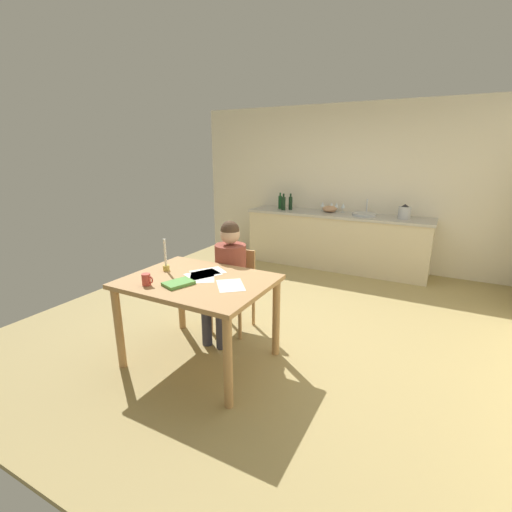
# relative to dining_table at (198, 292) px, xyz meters

# --- Properties ---
(ground_plane) EXTENTS (5.20, 5.20, 0.04)m
(ground_plane) POSITION_rel_dining_table_xyz_m (0.28, 1.08, -0.70)
(ground_plane) COLOR tan
(wall_back) EXTENTS (5.20, 0.12, 2.60)m
(wall_back) POSITION_rel_dining_table_xyz_m (0.28, 3.68, 0.62)
(wall_back) COLOR silver
(wall_back) RESTS_ON ground
(kitchen_counter) EXTENTS (2.93, 0.64, 0.90)m
(kitchen_counter) POSITION_rel_dining_table_xyz_m (0.28, 3.32, -0.23)
(kitchen_counter) COLOR beige
(kitchen_counter) RESTS_ON ground
(dining_table) EXTENTS (1.25, 0.95, 0.79)m
(dining_table) POSITION_rel_dining_table_xyz_m (0.00, 0.00, 0.00)
(dining_table) COLOR tan
(dining_table) RESTS_ON ground
(chair_at_table) EXTENTS (0.43, 0.43, 0.85)m
(chair_at_table) POSITION_rel_dining_table_xyz_m (-0.07, 0.72, -0.20)
(chair_at_table) COLOR tan
(chair_at_table) RESTS_ON ground
(person_seated) EXTENTS (0.35, 0.61, 1.19)m
(person_seated) POSITION_rel_dining_table_xyz_m (-0.06, 0.57, 0.00)
(person_seated) COLOR brown
(person_seated) RESTS_ON ground
(coffee_mug) EXTENTS (0.11, 0.07, 0.10)m
(coffee_mug) POSITION_rel_dining_table_xyz_m (-0.29, -0.31, 0.16)
(coffee_mug) COLOR #D84C3F
(coffee_mug) RESTS_ON dining_table
(candlestick) EXTENTS (0.06, 0.06, 0.30)m
(candlestick) POSITION_rel_dining_table_xyz_m (-0.40, 0.06, 0.20)
(candlestick) COLOR gold
(candlestick) RESTS_ON dining_table
(book_magazine) EXTENTS (0.23, 0.28, 0.03)m
(book_magazine) POSITION_rel_dining_table_xyz_m (-0.06, -0.18, 0.13)
(book_magazine) COLOR #5C9F47
(book_magazine) RESTS_ON dining_table
(paper_letter) EXTENTS (0.35, 0.36, 0.00)m
(paper_letter) POSITION_rel_dining_table_xyz_m (0.33, 0.01, 0.11)
(paper_letter) COLOR white
(paper_letter) RESTS_ON dining_table
(paper_bill) EXTENTS (0.34, 0.36, 0.00)m
(paper_bill) POSITION_rel_dining_table_xyz_m (-0.04, 0.21, 0.11)
(paper_bill) COLOR white
(paper_bill) RESTS_ON dining_table
(paper_envelope) EXTENTS (0.34, 0.36, 0.00)m
(paper_envelope) POSITION_rel_dining_table_xyz_m (0.00, 0.06, 0.11)
(paper_envelope) COLOR white
(paper_envelope) RESTS_ON dining_table
(paper_receipt) EXTENTS (0.32, 0.36, 0.00)m
(paper_receipt) POSITION_rel_dining_table_xyz_m (-0.04, 0.13, 0.11)
(paper_receipt) COLOR white
(paper_receipt) RESTS_ON dining_table
(sink_unit) EXTENTS (0.36, 0.36, 0.24)m
(sink_unit) POSITION_rel_dining_table_xyz_m (0.72, 3.32, 0.24)
(sink_unit) COLOR #B2B7BC
(sink_unit) RESTS_ON kitchen_counter
(bottle_oil) EXTENTS (0.06, 0.06, 0.28)m
(bottle_oil) POSITION_rel_dining_table_xyz_m (-0.73, 3.34, 0.34)
(bottle_oil) COLOR #194C23
(bottle_oil) RESTS_ON kitchen_counter
(bottle_vinegar) EXTENTS (0.07, 0.07, 0.28)m
(bottle_vinegar) POSITION_rel_dining_table_xyz_m (-0.62, 3.23, 0.34)
(bottle_vinegar) COLOR black
(bottle_vinegar) RESTS_ON kitchen_counter
(bottle_wine_red) EXTENTS (0.06, 0.06, 0.27)m
(bottle_wine_red) POSITION_rel_dining_table_xyz_m (-0.53, 3.34, 0.34)
(bottle_wine_red) COLOR black
(bottle_wine_red) RESTS_ON kitchen_counter
(mixing_bowl) EXTENTS (0.24, 0.24, 0.11)m
(mixing_bowl) POSITION_rel_dining_table_xyz_m (0.14, 3.40, 0.27)
(mixing_bowl) COLOR tan
(mixing_bowl) RESTS_ON kitchen_counter
(stovetop_kettle) EXTENTS (0.18, 0.18, 0.22)m
(stovetop_kettle) POSITION_rel_dining_table_xyz_m (1.29, 3.32, 0.32)
(stovetop_kettle) COLOR #B7BABF
(stovetop_kettle) RESTS_ON kitchen_counter
(wine_glass_near_sink) EXTENTS (0.07, 0.07, 0.15)m
(wine_glass_near_sink) POSITION_rel_dining_table_xyz_m (0.34, 3.47, 0.33)
(wine_glass_near_sink) COLOR silver
(wine_glass_near_sink) RESTS_ON kitchen_counter
(wine_glass_by_kettle) EXTENTS (0.07, 0.07, 0.15)m
(wine_glass_by_kettle) POSITION_rel_dining_table_xyz_m (0.23, 3.47, 0.33)
(wine_glass_by_kettle) COLOR silver
(wine_glass_by_kettle) RESTS_ON kitchen_counter
(wine_glass_back_left) EXTENTS (0.07, 0.07, 0.15)m
(wine_glass_back_left) POSITION_rel_dining_table_xyz_m (0.15, 3.47, 0.33)
(wine_glass_back_left) COLOR silver
(wine_glass_back_left) RESTS_ON kitchen_counter
(wine_glass_back_right) EXTENTS (0.07, 0.07, 0.15)m
(wine_glass_back_right) POSITION_rel_dining_table_xyz_m (-0.00, 3.47, 0.33)
(wine_glass_back_right) COLOR silver
(wine_glass_back_right) RESTS_ON kitchen_counter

